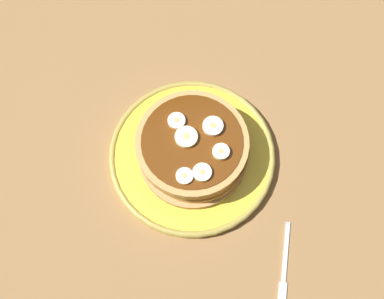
{
  "coord_description": "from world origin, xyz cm",
  "views": [
    {
      "loc": [
        25.71,
        -7.42,
        73.85
      ],
      "look_at": [
        0.0,
        0.0,
        3.7
      ],
      "focal_mm": 43.13,
      "sensor_mm": 36.0,
      "label": 1
    }
  ],
  "objects_px": {
    "banana_slice_1": "(177,121)",
    "banana_slice_2": "(204,172)",
    "banana_slice_4": "(221,152)",
    "banana_slice_5": "(213,126)",
    "banana_slice_0": "(186,137)",
    "banana_slice_3": "(185,176)",
    "pancake_stack": "(193,148)",
    "plate": "(192,155)",
    "fork": "(284,268)"
  },
  "relations": [
    {
      "from": "banana_slice_1",
      "to": "banana_slice_2",
      "type": "height_order",
      "value": "same"
    },
    {
      "from": "banana_slice_4",
      "to": "banana_slice_5",
      "type": "xyz_separation_m",
      "value": [
        -0.04,
        0.0,
        -0.0
      ]
    },
    {
      "from": "banana_slice_0",
      "to": "banana_slice_3",
      "type": "relative_size",
      "value": 1.35
    },
    {
      "from": "banana_slice_1",
      "to": "banana_slice_3",
      "type": "height_order",
      "value": "banana_slice_1"
    },
    {
      "from": "banana_slice_3",
      "to": "banana_slice_5",
      "type": "xyz_separation_m",
      "value": [
        -0.07,
        0.06,
        0.0
      ]
    },
    {
      "from": "banana_slice_0",
      "to": "banana_slice_4",
      "type": "height_order",
      "value": "same"
    },
    {
      "from": "pancake_stack",
      "to": "banana_slice_2",
      "type": "distance_m",
      "value": 0.06
    },
    {
      "from": "banana_slice_5",
      "to": "pancake_stack",
      "type": "bearing_deg",
      "value": -67.81
    },
    {
      "from": "banana_slice_2",
      "to": "plate",
      "type": "bearing_deg",
      "value": -176.83
    },
    {
      "from": "banana_slice_0",
      "to": "banana_slice_5",
      "type": "bearing_deg",
      "value": 97.47
    },
    {
      "from": "banana_slice_4",
      "to": "plate",
      "type": "bearing_deg",
      "value": -130.08
    },
    {
      "from": "banana_slice_1",
      "to": "banana_slice_2",
      "type": "xyz_separation_m",
      "value": [
        0.09,
        0.02,
        0.0
      ]
    },
    {
      "from": "banana_slice_2",
      "to": "banana_slice_3",
      "type": "distance_m",
      "value": 0.03
    },
    {
      "from": "plate",
      "to": "pancake_stack",
      "type": "bearing_deg",
      "value": 50.49
    },
    {
      "from": "banana_slice_2",
      "to": "banana_slice_4",
      "type": "bearing_deg",
      "value": 124.61
    },
    {
      "from": "banana_slice_2",
      "to": "banana_slice_5",
      "type": "distance_m",
      "value": 0.08
    },
    {
      "from": "banana_slice_2",
      "to": "banana_slice_1",
      "type": "bearing_deg",
      "value": -169.39
    },
    {
      "from": "banana_slice_4",
      "to": "banana_slice_5",
      "type": "height_order",
      "value": "same"
    },
    {
      "from": "banana_slice_3",
      "to": "banana_slice_4",
      "type": "height_order",
      "value": "banana_slice_4"
    },
    {
      "from": "banana_slice_1",
      "to": "banana_slice_5",
      "type": "relative_size",
      "value": 0.85
    },
    {
      "from": "banana_slice_2",
      "to": "banana_slice_5",
      "type": "relative_size",
      "value": 0.89
    },
    {
      "from": "banana_slice_0",
      "to": "banana_slice_1",
      "type": "xyz_separation_m",
      "value": [
        -0.03,
        -0.01,
        -0.0
      ]
    },
    {
      "from": "plate",
      "to": "banana_slice_4",
      "type": "bearing_deg",
      "value": 49.92
    },
    {
      "from": "banana_slice_0",
      "to": "banana_slice_1",
      "type": "height_order",
      "value": "same"
    },
    {
      "from": "pancake_stack",
      "to": "banana_slice_2",
      "type": "bearing_deg",
      "value": 1.18
    },
    {
      "from": "banana_slice_2",
      "to": "banana_slice_4",
      "type": "xyz_separation_m",
      "value": [
        -0.02,
        0.03,
        0.0
      ]
    },
    {
      "from": "banana_slice_0",
      "to": "fork",
      "type": "xyz_separation_m",
      "value": [
        0.22,
        0.09,
        -0.08
      ]
    },
    {
      "from": "plate",
      "to": "banana_slice_0",
      "type": "xyz_separation_m",
      "value": [
        -0.01,
        -0.01,
        0.07
      ]
    },
    {
      "from": "pancake_stack",
      "to": "banana_slice_1",
      "type": "distance_m",
      "value": 0.05
    },
    {
      "from": "banana_slice_0",
      "to": "banana_slice_3",
      "type": "distance_m",
      "value": 0.06
    },
    {
      "from": "banana_slice_4",
      "to": "pancake_stack",
      "type": "bearing_deg",
      "value": -130.11
    },
    {
      "from": "banana_slice_5",
      "to": "fork",
      "type": "distance_m",
      "value": 0.25
    },
    {
      "from": "pancake_stack",
      "to": "banana_slice_4",
      "type": "distance_m",
      "value": 0.06
    },
    {
      "from": "fork",
      "to": "banana_slice_4",
      "type": "bearing_deg",
      "value": -164.99
    },
    {
      "from": "pancake_stack",
      "to": "fork",
      "type": "height_order",
      "value": "pancake_stack"
    },
    {
      "from": "banana_slice_3",
      "to": "banana_slice_0",
      "type": "bearing_deg",
      "value": 161.81
    },
    {
      "from": "banana_slice_4",
      "to": "banana_slice_1",
      "type": "bearing_deg",
      "value": -143.38
    },
    {
      "from": "banana_slice_1",
      "to": "fork",
      "type": "height_order",
      "value": "banana_slice_1"
    },
    {
      "from": "banana_slice_3",
      "to": "banana_slice_4",
      "type": "bearing_deg",
      "value": 108.54
    },
    {
      "from": "pancake_stack",
      "to": "banana_slice_2",
      "type": "relative_size",
      "value": 6.37
    },
    {
      "from": "plate",
      "to": "banana_slice_3",
      "type": "xyz_separation_m",
      "value": [
        0.05,
        -0.03,
        0.07
      ]
    },
    {
      "from": "banana_slice_1",
      "to": "banana_slice_3",
      "type": "xyz_separation_m",
      "value": [
        0.09,
        -0.01,
        -0.0
      ]
    },
    {
      "from": "plate",
      "to": "banana_slice_3",
      "type": "relative_size",
      "value": 10.5
    },
    {
      "from": "banana_slice_1",
      "to": "banana_slice_0",
      "type": "bearing_deg",
      "value": 12.95
    },
    {
      "from": "banana_slice_3",
      "to": "fork",
      "type": "bearing_deg",
      "value": 34.66
    },
    {
      "from": "plate",
      "to": "pancake_stack",
      "type": "height_order",
      "value": "pancake_stack"
    },
    {
      "from": "banana_slice_0",
      "to": "banana_slice_4",
      "type": "relative_size",
      "value": 1.35
    },
    {
      "from": "fork",
      "to": "banana_slice_1",
      "type": "bearing_deg",
      "value": -158.35
    },
    {
      "from": "banana_slice_2",
      "to": "fork",
      "type": "xyz_separation_m",
      "value": [
        0.16,
        0.08,
        -0.08
      ]
    },
    {
      "from": "banana_slice_1",
      "to": "fork",
      "type": "distance_m",
      "value": 0.29
    }
  ]
}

